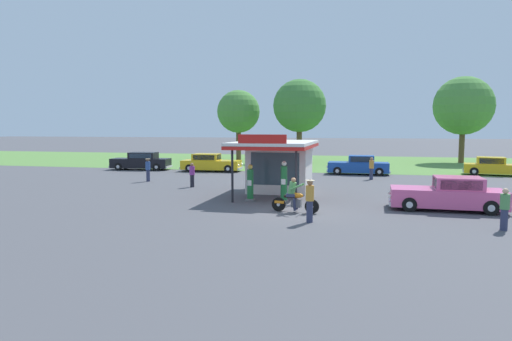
{
  "coord_description": "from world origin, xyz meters",
  "views": [
    {
      "loc": [
        3.03,
        -19.93,
        3.8
      ],
      "look_at": [
        -2.82,
        4.55,
        1.4
      ],
      "focal_mm": 31.42,
      "sensor_mm": 36.0,
      "label": 1
    }
  ],
  "objects_px": {
    "gas_pump_nearside": "(250,184)",
    "featured_classic_sedan": "(449,195)",
    "parked_car_second_row_spare": "(359,166)",
    "bystander_admiring_sedan": "(148,169)",
    "parked_car_back_row_left": "(495,167)",
    "bystander_standing_back_lot": "(192,174)",
    "parked_car_back_row_centre_right": "(282,162)",
    "parked_car_back_row_centre_left": "(141,162)",
    "bystander_strolling_foreground": "(371,168)",
    "bystander_chatting_near_pumps": "(505,208)",
    "motorcycle_with_rider": "(294,198)",
    "gas_pump_offside": "(284,183)",
    "bystander_leaning_by_kiosk": "(310,199)",
    "parked_car_back_row_centre": "(210,163)"
  },
  "relations": [
    {
      "from": "motorcycle_with_rider",
      "to": "parked_car_back_row_left",
      "type": "height_order",
      "value": "motorcycle_with_rider"
    },
    {
      "from": "bystander_admiring_sedan",
      "to": "bystander_strolling_foreground",
      "type": "distance_m",
      "value": 16.22
    },
    {
      "from": "parked_car_back_row_left",
      "to": "parked_car_second_row_spare",
      "type": "height_order",
      "value": "parked_car_second_row_spare"
    },
    {
      "from": "bystander_leaning_by_kiosk",
      "to": "parked_car_back_row_left",
      "type": "bearing_deg",
      "value": 60.01
    },
    {
      "from": "bystander_admiring_sedan",
      "to": "bystander_strolling_foreground",
      "type": "height_order",
      "value": "same"
    },
    {
      "from": "parked_car_back_row_left",
      "to": "bystander_standing_back_lot",
      "type": "relative_size",
      "value": 3.23
    },
    {
      "from": "motorcycle_with_rider",
      "to": "parked_car_back_row_left",
      "type": "relative_size",
      "value": 0.43
    },
    {
      "from": "gas_pump_offside",
      "to": "parked_car_back_row_left",
      "type": "distance_m",
      "value": 21.93
    },
    {
      "from": "parked_car_back_row_centre_left",
      "to": "bystander_chatting_near_pumps",
      "type": "distance_m",
      "value": 31.23
    },
    {
      "from": "gas_pump_offside",
      "to": "parked_car_back_row_centre_left",
      "type": "distance_m",
      "value": 21.39
    },
    {
      "from": "motorcycle_with_rider",
      "to": "bystander_standing_back_lot",
      "type": "relative_size",
      "value": 1.4
    },
    {
      "from": "bystander_strolling_foreground",
      "to": "bystander_leaning_by_kiosk",
      "type": "bearing_deg",
      "value": -99.48
    },
    {
      "from": "bystander_standing_back_lot",
      "to": "parked_car_second_row_spare",
      "type": "bearing_deg",
      "value": 45.61
    },
    {
      "from": "parked_car_second_row_spare",
      "to": "bystander_admiring_sedan",
      "type": "xyz_separation_m",
      "value": [
        -14.52,
        -8.46,
        0.17
      ]
    },
    {
      "from": "gas_pump_offside",
      "to": "parked_car_back_row_left",
      "type": "bearing_deg",
      "value": 49.49
    },
    {
      "from": "parked_car_back_row_centre_left",
      "to": "parked_car_back_row_centre_right",
      "type": "height_order",
      "value": "parked_car_back_row_centre_right"
    },
    {
      "from": "bystander_admiring_sedan",
      "to": "parked_car_back_row_centre_left",
      "type": "bearing_deg",
      "value": 120.63
    },
    {
      "from": "featured_classic_sedan",
      "to": "parked_car_back_row_centre_right",
      "type": "bearing_deg",
      "value": 121.8
    },
    {
      "from": "parked_car_back_row_centre_left",
      "to": "parked_car_second_row_spare",
      "type": "bearing_deg",
      "value": 1.04
    },
    {
      "from": "gas_pump_offside",
      "to": "parked_car_second_row_spare",
      "type": "bearing_deg",
      "value": 76.34
    },
    {
      "from": "gas_pump_nearside",
      "to": "featured_classic_sedan",
      "type": "xyz_separation_m",
      "value": [
        9.61,
        -0.54,
        -0.16
      ]
    },
    {
      "from": "bystander_standing_back_lot",
      "to": "bystander_strolling_foreground",
      "type": "relative_size",
      "value": 0.95
    },
    {
      "from": "parked_car_back_row_centre_right",
      "to": "featured_classic_sedan",
      "type": "bearing_deg",
      "value": -58.2
    },
    {
      "from": "gas_pump_offside",
      "to": "parked_car_back_row_centre_left",
      "type": "bearing_deg",
      "value": 137.24
    },
    {
      "from": "parked_car_back_row_centre_right",
      "to": "parked_car_second_row_spare",
      "type": "height_order",
      "value": "parked_car_back_row_centre_right"
    },
    {
      "from": "bystander_standing_back_lot",
      "to": "parked_car_back_row_centre_right",
      "type": "bearing_deg",
      "value": 74.67
    },
    {
      "from": "gas_pump_nearside",
      "to": "bystander_admiring_sedan",
      "type": "bearing_deg",
      "value": 144.86
    },
    {
      "from": "bystander_leaning_by_kiosk",
      "to": "bystander_chatting_near_pumps",
      "type": "bearing_deg",
      "value": 2.12
    },
    {
      "from": "motorcycle_with_rider",
      "to": "parked_car_back_row_centre",
      "type": "height_order",
      "value": "motorcycle_with_rider"
    },
    {
      "from": "gas_pump_nearside",
      "to": "parked_car_back_row_centre_left",
      "type": "distance_m",
      "value": 20.11
    },
    {
      "from": "bystander_strolling_foreground",
      "to": "bystander_chatting_near_pumps",
      "type": "bearing_deg",
      "value": -74.01
    },
    {
      "from": "bystander_chatting_near_pumps",
      "to": "motorcycle_with_rider",
      "type": "bearing_deg",
      "value": 168.1
    },
    {
      "from": "motorcycle_with_rider",
      "to": "gas_pump_offside",
      "type": "bearing_deg",
      "value": 109.05
    },
    {
      "from": "bystander_admiring_sedan",
      "to": "bystander_strolling_foreground",
      "type": "bearing_deg",
      "value": 17.51
    },
    {
      "from": "featured_classic_sedan",
      "to": "parked_car_back_row_centre_right",
      "type": "relative_size",
      "value": 0.97
    },
    {
      "from": "parked_car_back_row_centre_left",
      "to": "bystander_leaning_by_kiosk",
      "type": "relative_size",
      "value": 3.21
    },
    {
      "from": "parked_car_second_row_spare",
      "to": "bystander_leaning_by_kiosk",
      "type": "relative_size",
      "value": 2.91
    },
    {
      "from": "parked_car_back_row_centre_right",
      "to": "bystander_strolling_foreground",
      "type": "height_order",
      "value": "bystander_strolling_foreground"
    },
    {
      "from": "parked_car_second_row_spare",
      "to": "bystander_chatting_near_pumps",
      "type": "distance_m",
      "value": 20.11
    },
    {
      "from": "motorcycle_with_rider",
      "to": "parked_car_second_row_spare",
      "type": "distance_m",
      "value": 17.84
    },
    {
      "from": "gas_pump_offside",
      "to": "parked_car_back_row_centre_right",
      "type": "bearing_deg",
      "value": 100.5
    },
    {
      "from": "parked_car_back_row_centre_left",
      "to": "bystander_strolling_foreground",
      "type": "bearing_deg",
      "value": -9.05
    },
    {
      "from": "gas_pump_offside",
      "to": "parked_car_back_row_centre_left",
      "type": "xyz_separation_m",
      "value": [
        -15.7,
        14.52,
        -0.23
      ]
    },
    {
      "from": "parked_car_second_row_spare",
      "to": "bystander_strolling_foreground",
      "type": "distance_m",
      "value": 3.71
    },
    {
      "from": "gas_pump_nearside",
      "to": "featured_classic_sedan",
      "type": "distance_m",
      "value": 9.63
    },
    {
      "from": "parked_car_back_row_centre_left",
      "to": "bystander_standing_back_lot",
      "type": "height_order",
      "value": "parked_car_back_row_centre_left"
    },
    {
      "from": "gas_pump_offside",
      "to": "bystander_leaning_by_kiosk",
      "type": "xyz_separation_m",
      "value": [
        1.88,
        -4.75,
        -0.03
      ]
    },
    {
      "from": "parked_car_back_row_left",
      "to": "bystander_admiring_sedan",
      "type": "height_order",
      "value": "bystander_admiring_sedan"
    },
    {
      "from": "gas_pump_nearside",
      "to": "bystander_leaning_by_kiosk",
      "type": "distance_m",
      "value": 6.01
    },
    {
      "from": "featured_classic_sedan",
      "to": "bystander_leaning_by_kiosk",
      "type": "bearing_deg",
      "value": -144.67
    }
  ]
}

